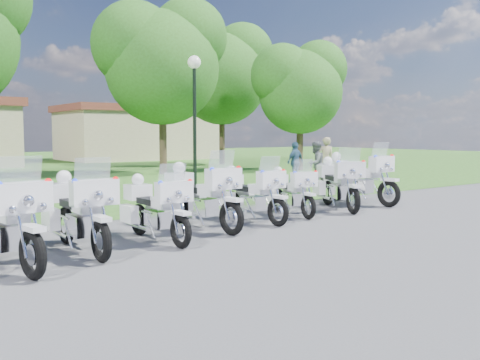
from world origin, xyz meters
TOP-DOWN VIEW (x-y plane):
  - ground at (0.00, 0.00)m, footprint 100.00×100.00m
  - motorcycle_1 at (-5.42, -0.08)m, footprint 1.07×2.53m
  - motorcycle_2 at (-4.10, 0.30)m, footprint 0.81×2.44m
  - motorcycle_3 at (-2.63, 0.36)m, footprint 0.74×2.22m
  - motorcycle_4 at (-1.27, 0.94)m, footprint 0.93×2.51m
  - motorcycle_5 at (0.18, 1.09)m, footprint 0.79×2.27m
  - motorcycle_6 at (1.60, 1.30)m, footprint 0.97×2.07m
  - motorcycle_7 at (3.30, 1.32)m, footprint 1.45×2.30m
  - motorcycle_8 at (4.61, 1.79)m, footprint 0.89×2.65m
  - lamp_post at (2.16, 6.78)m, footprint 0.44×0.44m
  - tree_2 at (5.19, 14.88)m, footprint 6.49×5.54m
  - tree_3 at (12.53, 12.98)m, footprint 5.29×4.52m
  - tree_4 at (12.24, 20.11)m, footprint 6.86×5.86m
  - building_east at (11.00, 30.00)m, footprint 11.44×7.28m
  - bystander_a at (8.27, 6.71)m, footprint 0.81×0.72m
  - bystander_b at (7.03, 6.01)m, footprint 0.96×0.82m
  - bystander_c at (7.58, 7.76)m, footprint 1.03×0.58m

SIDE VIEW (x-z plane):
  - ground at x=0.00m, z-range 0.00..0.00m
  - motorcycle_6 at x=1.60m, z-range -0.12..1.29m
  - motorcycle_3 at x=-2.63m, z-range -0.12..1.37m
  - motorcycle_5 at x=0.18m, z-range -0.12..1.40m
  - motorcycle_2 at x=-4.10m, z-range -0.13..1.51m
  - motorcycle_7 at x=3.30m, z-range -0.14..1.53m
  - motorcycle_4 at x=-1.27m, z-range -0.14..1.55m
  - motorcycle_1 at x=-5.42m, z-range -0.14..1.57m
  - motorcycle_8 at x=4.61m, z-range -0.15..1.63m
  - bystander_c at x=7.58m, z-range 0.00..1.66m
  - bystander_b at x=7.03m, z-range 0.00..1.71m
  - bystander_a at x=8.27m, z-range 0.00..1.86m
  - building_east at x=11.00m, z-range 0.02..4.12m
  - lamp_post at x=2.16m, z-range 1.13..5.72m
  - tree_3 at x=12.53m, z-range 1.14..8.20m
  - tree_2 at x=5.19m, z-range 1.40..10.05m
  - tree_4 at x=12.24m, z-range 1.48..10.63m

